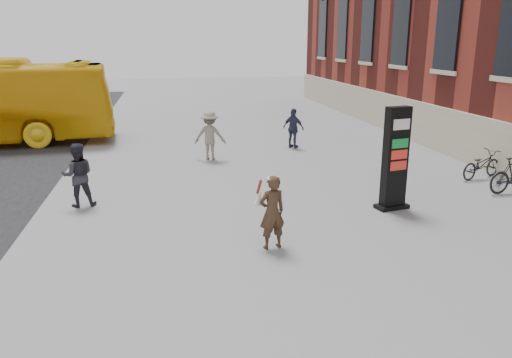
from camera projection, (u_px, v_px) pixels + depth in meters
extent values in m
plane|color=#9E9EA3|center=(238.00, 238.00, 11.48)|extent=(100.00, 100.00, 0.00)
cube|color=beige|center=(465.00, 137.00, 18.54)|extent=(0.18, 44.00, 1.80)
cube|color=black|center=(395.00, 159.00, 13.14)|extent=(0.70, 0.41, 2.75)
cube|color=black|center=(391.00, 206.00, 13.50)|extent=(0.95, 0.61, 0.11)
cube|color=white|center=(398.00, 124.00, 12.89)|extent=(0.55, 0.40, 0.28)
cube|color=#106A2C|center=(396.00, 142.00, 13.02)|extent=(0.55, 0.40, 0.24)
cube|color=#B0251A|center=(396.00, 153.00, 13.10)|extent=(0.55, 0.40, 0.24)
cube|color=#B0251A|center=(395.00, 164.00, 13.18)|extent=(0.55, 0.40, 0.24)
imported|color=#311E14|center=(272.00, 212.00, 10.73)|extent=(0.67, 0.52, 1.64)
cylinder|color=white|center=(272.00, 179.00, 10.53)|extent=(0.23, 0.23, 0.05)
cone|color=white|center=(276.00, 195.00, 10.94)|extent=(0.24, 0.27, 0.40)
cylinder|color=maroon|center=(276.00, 184.00, 10.87)|extent=(0.12, 0.15, 0.34)
cone|color=white|center=(259.00, 197.00, 10.79)|extent=(0.26, 0.24, 0.40)
cylinder|color=maroon|center=(259.00, 187.00, 10.72)|extent=(0.15, 0.12, 0.34)
imported|color=#292831|center=(78.00, 175.00, 13.47)|extent=(0.93, 0.76, 1.75)
imported|color=gray|center=(210.00, 135.00, 18.79)|extent=(1.32, 0.96, 1.84)
imported|color=#2D304A|center=(293.00, 128.00, 20.85)|extent=(0.97, 0.97, 1.66)
imported|color=black|center=(481.00, 165.00, 16.31)|extent=(1.85, 1.17, 0.92)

